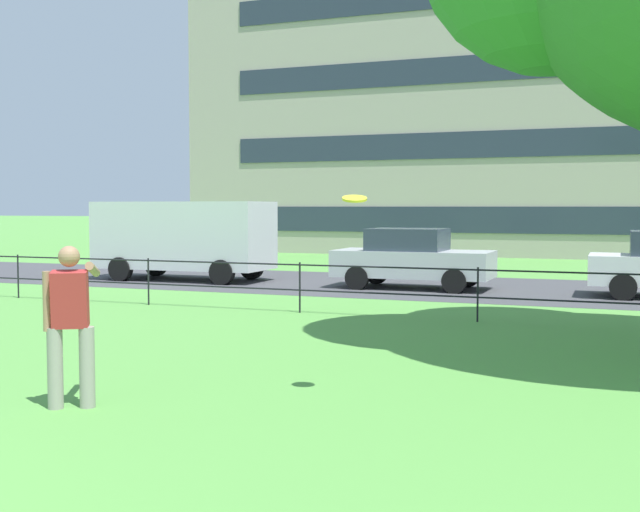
{
  "coord_description": "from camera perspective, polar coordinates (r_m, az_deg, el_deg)",
  "views": [
    {
      "loc": [
        6.19,
        -2.43,
        2.09
      ],
      "look_at": [
        1.98,
        8.27,
        1.39
      ],
      "focal_mm": 45.34,
      "sensor_mm": 36.0,
      "label": 1
    }
  ],
  "objects": [
    {
      "name": "street_strip",
      "position": [
        21.73,
        4.85,
        -2.04
      ],
      "size": [
        80.0,
        6.67,
        0.01
      ],
      "primitive_type": "cube",
      "color": "#424247",
      "rests_on": "ground"
    },
    {
      "name": "park_fence",
      "position": [
        15.95,
        -1.44,
        -1.64
      ],
      "size": [
        28.14,
        0.04,
        1.0
      ],
      "color": "black",
      "rests_on": "ground"
    },
    {
      "name": "person_thrower",
      "position": [
        8.78,
        -17.21,
        -4.39
      ],
      "size": [
        0.47,
        0.87,
        1.69
      ],
      "color": "gray",
      "rests_on": "ground"
    },
    {
      "name": "frisbee",
      "position": [
        8.68,
        2.45,
        4.07
      ],
      "size": [
        0.35,
        0.35,
        0.09
      ],
      "color": "yellow"
    },
    {
      "name": "panel_van_right",
      "position": [
        23.37,
        -9.56,
        1.42
      ],
      "size": [
        5.04,
        2.17,
        2.24
      ],
      "color": "silver",
      "rests_on": "ground"
    },
    {
      "name": "car_silver_center",
      "position": [
        20.81,
        6.5,
        -0.16
      ],
      "size": [
        4.01,
        1.82,
        1.54
      ],
      "color": "#B7BABF",
      "rests_on": "ground"
    },
    {
      "name": "apartment_building_background",
      "position": [
        39.78,
        17.56,
        9.58
      ],
      "size": [
        34.37,
        12.02,
        12.84
      ],
      "color": "#ADA393",
      "rests_on": "ground"
    }
  ]
}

